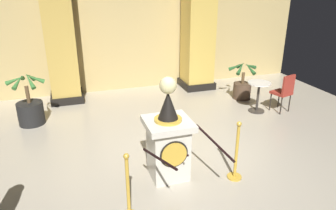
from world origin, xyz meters
TOP-DOWN VIEW (x-y plane):
  - ground_plane at (0.00, 0.00)m, footprint 10.65×10.65m
  - back_wall at (0.00, 4.53)m, footprint 10.65×0.16m
  - pedestal_clock at (-0.38, -0.26)m, footprint 0.73×0.73m
  - stanchion_near at (-1.20, -1.06)m, footprint 0.24×0.24m
  - stanchion_far at (0.64, -0.68)m, footprint 0.24×0.24m
  - velvet_rope at (-0.28, -0.87)m, footprint 1.15×1.13m
  - column_left at (-1.89, 3.95)m, footprint 0.87×0.87m
  - column_right at (1.89, 3.95)m, footprint 0.95×0.95m
  - potted_palm_left at (-2.69, 2.62)m, footprint 0.81×0.74m
  - potted_palm_right at (2.69, 2.62)m, footprint 0.80×0.80m
  - cafe_table at (2.57, 1.68)m, footprint 0.56×0.56m
  - cafe_chair_red at (3.14, 1.46)m, footprint 0.49×0.49m

SIDE VIEW (x-z plane):
  - ground_plane at x=0.00m, z-range 0.00..0.00m
  - potted_palm_right at x=2.69m, z-range -0.19..0.86m
  - stanchion_near at x=-1.20m, z-range -0.15..0.85m
  - stanchion_far at x=0.64m, z-range -0.15..0.87m
  - potted_palm_left at x=-2.69m, z-range -0.26..0.98m
  - cafe_table at x=2.57m, z-range 0.10..0.86m
  - cafe_chair_red at x=3.14m, z-range 0.09..1.05m
  - pedestal_clock at x=-0.38m, z-range -0.20..1.51m
  - velvet_rope at x=-0.28m, z-range 0.68..0.90m
  - column_right at x=1.89m, z-range -0.01..3.88m
  - column_left at x=-1.89m, z-range -0.01..3.88m
  - back_wall at x=0.00m, z-range 0.00..4.06m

